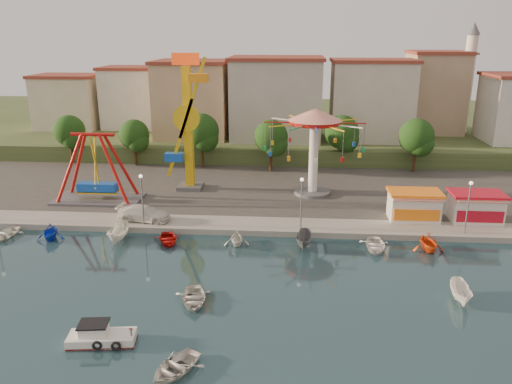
# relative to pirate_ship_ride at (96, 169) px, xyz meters

# --- Properties ---
(ground) EXTENTS (200.00, 200.00, 0.00)m
(ground) POSITION_rel_pirate_ship_ride_xyz_m (15.49, -20.09, -4.39)
(ground) COLOR #15323B
(ground) RESTS_ON ground
(quay_deck) EXTENTS (200.00, 100.00, 0.60)m
(quay_deck) POSITION_rel_pirate_ship_ride_xyz_m (15.49, 41.91, -4.09)
(quay_deck) COLOR #9E998E
(quay_deck) RESTS_ON ground
(asphalt_pad) EXTENTS (90.00, 28.00, 0.01)m
(asphalt_pad) POSITION_rel_pirate_ship_ride_xyz_m (15.49, 9.91, -3.79)
(asphalt_pad) COLOR #4C4944
(asphalt_pad) RESTS_ON quay_deck
(hill_terrace) EXTENTS (200.00, 60.00, 3.00)m
(hill_terrace) POSITION_rel_pirate_ship_ride_xyz_m (15.49, 46.91, -2.89)
(hill_terrace) COLOR #384C26
(hill_terrace) RESTS_ON ground
(pirate_ship_ride) EXTENTS (10.00, 5.00, 8.00)m
(pirate_ship_ride) POSITION_rel_pirate_ship_ride_xyz_m (0.00, 0.00, 0.00)
(pirate_ship_ride) COLOR #59595E
(pirate_ship_ride) RESTS_ON quay_deck
(kamikaze_tower) EXTENTS (4.36, 3.10, 16.50)m
(kamikaze_tower) POSITION_rel_pirate_ship_ride_xyz_m (10.00, 5.12, 4.19)
(kamikaze_tower) COLOR #59595E
(kamikaze_tower) RESTS_ON quay_deck
(wave_swinger) EXTENTS (11.60, 11.60, 10.40)m
(wave_swinger) POSITION_rel_pirate_ship_ride_xyz_m (25.00, 4.30, 3.80)
(wave_swinger) COLOR #59595E
(wave_swinger) RESTS_ON quay_deck
(booth_left) EXTENTS (5.40, 3.78, 3.08)m
(booth_left) POSITION_rel_pirate_ship_ride_xyz_m (35.27, -3.60, -2.23)
(booth_left) COLOR white
(booth_left) RESTS_ON quay_deck
(booth_mid) EXTENTS (5.40, 3.78, 3.08)m
(booth_mid) POSITION_rel_pirate_ship_ride_xyz_m (41.54, -3.60, -2.23)
(booth_mid) COLOR white
(booth_mid) RESTS_ON quay_deck
(lamp_post_1) EXTENTS (0.14, 0.14, 5.00)m
(lamp_post_1) POSITION_rel_pirate_ship_ride_xyz_m (7.49, -7.09, -1.29)
(lamp_post_1) COLOR #59595E
(lamp_post_1) RESTS_ON quay_deck
(lamp_post_2) EXTENTS (0.14, 0.14, 5.00)m
(lamp_post_2) POSITION_rel_pirate_ship_ride_xyz_m (23.49, -7.09, -1.29)
(lamp_post_2) COLOR #59595E
(lamp_post_2) RESTS_ON quay_deck
(lamp_post_3) EXTENTS (0.14, 0.14, 5.00)m
(lamp_post_3) POSITION_rel_pirate_ship_ride_xyz_m (39.49, -7.09, -1.29)
(lamp_post_3) COLOR #59595E
(lamp_post_3) RESTS_ON quay_deck
(tree_0) EXTENTS (4.60, 4.60, 7.19)m
(tree_0) POSITION_rel_pirate_ship_ride_xyz_m (-10.51, 16.89, 1.08)
(tree_0) COLOR #382314
(tree_0) RESTS_ON quay_deck
(tree_1) EXTENTS (4.35, 4.35, 6.80)m
(tree_1) POSITION_rel_pirate_ship_ride_xyz_m (-0.51, 16.15, 0.81)
(tree_1) COLOR #382314
(tree_1) RESTS_ON quay_deck
(tree_2) EXTENTS (5.02, 5.02, 7.85)m
(tree_2) POSITION_rel_pirate_ship_ride_xyz_m (9.49, 15.72, 1.52)
(tree_2) COLOR #382314
(tree_2) RESTS_ON quay_deck
(tree_3) EXTENTS (4.68, 4.68, 7.32)m
(tree_3) POSITION_rel_pirate_ship_ride_xyz_m (19.49, 14.27, 1.16)
(tree_3) COLOR #382314
(tree_3) RESTS_ON quay_deck
(tree_4) EXTENTS (4.86, 4.86, 7.60)m
(tree_4) POSITION_rel_pirate_ship_ride_xyz_m (29.49, 17.26, 1.35)
(tree_4) COLOR #382314
(tree_4) RESTS_ON quay_deck
(tree_5) EXTENTS (4.83, 4.83, 7.54)m
(tree_5) POSITION_rel_pirate_ship_ride_xyz_m (39.49, 15.45, 1.31)
(tree_5) COLOR #382314
(tree_5) RESTS_ON quay_deck
(building_0) EXTENTS (9.26, 9.53, 11.87)m
(building_0) POSITION_rel_pirate_ship_ride_xyz_m (-17.88, 25.97, 4.54)
(building_0) COLOR beige
(building_0) RESTS_ON hill_terrace
(building_1) EXTENTS (12.33, 9.01, 8.63)m
(building_1) POSITION_rel_pirate_ship_ride_xyz_m (-5.84, 31.29, 2.92)
(building_1) COLOR silver
(building_1) RESTS_ON hill_terrace
(building_2) EXTENTS (11.95, 9.28, 11.23)m
(building_2) POSITION_rel_pirate_ship_ride_xyz_m (7.30, 31.87, 4.22)
(building_2) COLOR tan
(building_2) RESTS_ON hill_terrace
(building_3) EXTENTS (12.59, 10.50, 9.20)m
(building_3) POSITION_rel_pirate_ship_ride_xyz_m (21.09, 28.71, 3.20)
(building_3) COLOR beige
(building_3) RESTS_ON hill_terrace
(building_4) EXTENTS (10.75, 9.23, 9.24)m
(building_4) POSITION_rel_pirate_ship_ride_xyz_m (34.56, 32.11, 3.22)
(building_4) COLOR beige
(building_4) RESTS_ON hill_terrace
(building_5) EXTENTS (12.77, 10.96, 11.21)m
(building_5) POSITION_rel_pirate_ship_ride_xyz_m (47.86, 30.24, 4.21)
(building_5) COLOR tan
(building_5) RESTS_ON hill_terrace
(minaret) EXTENTS (2.80, 2.80, 18.00)m
(minaret) POSITION_rel_pirate_ship_ride_xyz_m (51.49, 33.91, 8.15)
(minaret) COLOR silver
(minaret) RESTS_ON hill_terrace
(cabin_motorboat) EXTENTS (4.48, 2.17, 1.52)m
(cabin_motorboat) POSITION_rel_pirate_ship_ride_xyz_m (10.30, -26.61, -3.99)
(cabin_motorboat) COLOR white
(cabin_motorboat) RESTS_ON ground
(rowboat_a) EXTENTS (3.43, 4.25, 0.78)m
(rowboat_a) POSITION_rel_pirate_ship_ride_xyz_m (15.36, -21.16, -4.00)
(rowboat_a) COLOR silver
(rowboat_a) RESTS_ON ground
(rowboat_b) EXTENTS (4.09, 4.49, 0.76)m
(rowboat_b) POSITION_rel_pirate_ship_ride_xyz_m (15.80, -29.17, -4.01)
(rowboat_b) COLOR silver
(rowboat_b) RESTS_ON ground
(skiff) EXTENTS (1.66, 3.66, 1.37)m
(skiff) POSITION_rel_pirate_ship_ride_xyz_m (35.36, -19.41, -3.71)
(skiff) COLOR white
(skiff) RESTS_ON ground
(van) EXTENTS (5.72, 2.88, 1.59)m
(van) POSITION_rel_pirate_ship_ride_xyz_m (7.23, -6.09, -3.00)
(van) COLOR silver
(van) RESTS_ON quay_deck
(moored_boat_0) EXTENTS (3.36, 4.25, 0.79)m
(moored_boat_0) POSITION_rel_pirate_ship_ride_xyz_m (-5.79, -10.29, -4.00)
(moored_boat_0) COLOR silver
(moored_boat_0) RESTS_ON ground
(moored_boat_1) EXTENTS (3.16, 3.49, 1.60)m
(moored_boat_1) POSITION_rel_pirate_ship_ride_xyz_m (-0.91, -10.29, -3.60)
(moored_boat_1) COLOR #163AC2
(moored_boat_1) RESTS_ON ground
(moored_boat_2) EXTENTS (1.64, 4.13, 1.58)m
(moored_boat_2) POSITION_rel_pirate_ship_ride_xyz_m (5.92, -10.29, -3.60)
(moored_boat_2) COLOR silver
(moored_boat_2) RESTS_ON ground
(moored_boat_3) EXTENTS (3.45, 4.09, 0.72)m
(moored_boat_3) POSITION_rel_pirate_ship_ride_xyz_m (10.74, -10.29, -4.03)
(moored_boat_3) COLOR #B7110E
(moored_boat_3) RESTS_ON ground
(moored_boat_4) EXTENTS (2.75, 3.07, 1.46)m
(moored_boat_4) POSITION_rel_pirate_ship_ride_xyz_m (17.40, -10.29, -3.67)
(moored_boat_4) COLOR silver
(moored_boat_4) RESTS_ON ground
(moored_boat_5) EXTENTS (1.74, 3.79, 1.42)m
(moored_boat_5) POSITION_rel_pirate_ship_ride_xyz_m (23.80, -10.29, -3.69)
(moored_boat_5) COLOR #5B5C60
(moored_boat_5) RESTS_ON ground
(moored_boat_6) EXTENTS (2.94, 3.98, 0.80)m
(moored_boat_6) POSITION_rel_pirate_ship_ride_xyz_m (30.39, -10.29, -4.00)
(moored_boat_6) COLOR white
(moored_boat_6) RESTS_ON ground
(moored_boat_7) EXTENTS (3.24, 3.64, 1.75)m
(moored_boat_7) POSITION_rel_pirate_ship_ride_xyz_m (35.24, -10.29, -3.52)
(moored_boat_7) COLOR #E64914
(moored_boat_7) RESTS_ON ground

